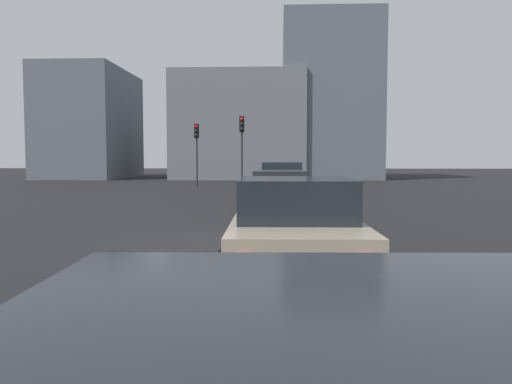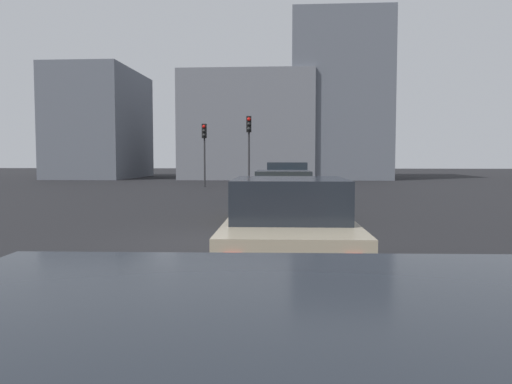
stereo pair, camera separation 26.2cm
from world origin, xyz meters
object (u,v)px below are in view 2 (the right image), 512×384
at_px(car_teal_left_lead, 287,183).
at_px(car_yellow_left_second, 283,196).
at_px(car_beige_left_third, 289,228).
at_px(traffic_light_near_left, 204,142).
at_px(traffic_light_near_right, 249,137).

relative_size(car_teal_left_lead, car_yellow_left_second, 0.89).
relative_size(car_beige_left_third, traffic_light_near_left, 1.15).
relative_size(car_yellow_left_second, car_beige_left_third, 1.03).
bearing_deg(car_teal_left_lead, car_beige_left_third, -179.97).
bearing_deg(car_teal_left_lead, traffic_light_near_right, 16.75).
bearing_deg(car_teal_left_lead, traffic_light_near_left, 26.52).
height_order(car_teal_left_lead, car_yellow_left_second, car_teal_left_lead).
bearing_deg(car_yellow_left_second, traffic_light_near_left, 15.97).
distance_m(car_teal_left_lead, car_beige_left_third, 13.75).
xyz_separation_m(car_teal_left_lead, car_beige_left_third, (-13.75, -0.14, -0.05)).
xyz_separation_m(car_beige_left_third, traffic_light_near_left, (24.14, 5.45, 2.13)).
height_order(car_teal_left_lead, traffic_light_near_left, traffic_light_near_left).
xyz_separation_m(car_teal_left_lead, traffic_light_near_left, (10.39, 5.31, 2.08)).
height_order(car_teal_left_lead, traffic_light_near_right, traffic_light_near_right).
relative_size(car_teal_left_lead, car_beige_left_third, 0.92).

